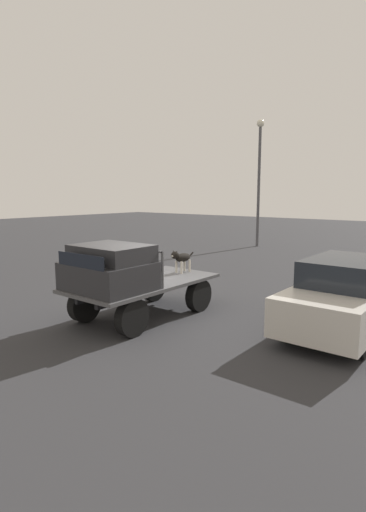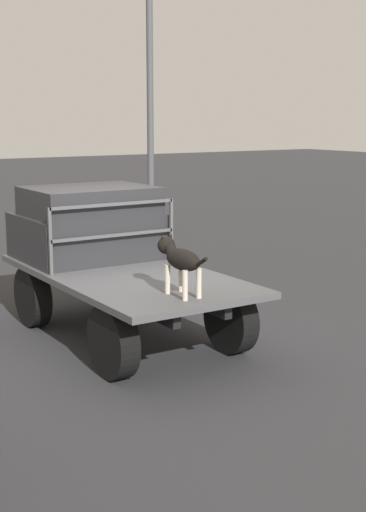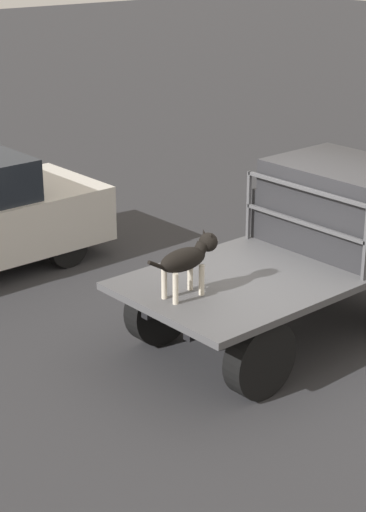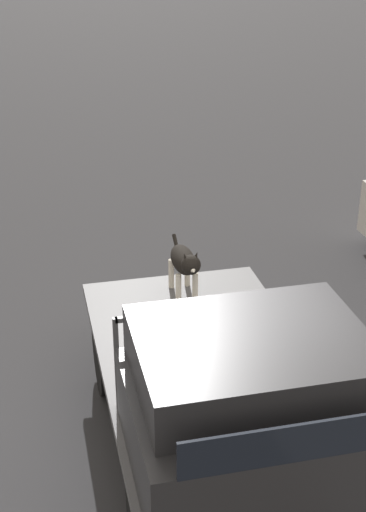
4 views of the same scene
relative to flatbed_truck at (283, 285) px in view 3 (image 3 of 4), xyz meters
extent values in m
plane|color=#2D2D30|center=(0.00, 0.00, -0.63)|extent=(80.00, 80.00, 0.00)
cylinder|color=black|center=(1.20, 0.80, -0.22)|extent=(0.83, 0.24, 0.83)
cylinder|color=black|center=(-1.20, 0.80, -0.22)|extent=(0.83, 0.24, 0.83)
cylinder|color=black|center=(-1.20, -0.80, -0.22)|extent=(0.83, 0.24, 0.83)
cube|color=black|center=(0.00, 0.34, 0.09)|extent=(3.55, 0.10, 0.18)
cube|color=black|center=(0.00, -0.34, 0.09)|extent=(3.55, 0.10, 0.18)
cube|color=#4C4C4F|center=(0.00, 0.00, 0.22)|extent=(3.86, 1.93, 0.08)
cube|color=#28282B|center=(1.13, 0.00, 0.57)|extent=(1.51, 1.81, 0.62)
cube|color=#28282B|center=(1.01, 0.00, 1.07)|extent=(1.28, 1.66, 0.38)
cube|color=#4C4C4F|center=(0.30, 0.88, 0.69)|extent=(0.04, 0.04, 0.85)
cube|color=#4C4C4F|center=(0.30, -0.88, 0.69)|extent=(0.04, 0.04, 0.85)
cube|color=#4C4C4F|center=(0.30, 0.00, 1.09)|extent=(0.04, 1.77, 0.04)
cube|color=#4C4C4F|center=(0.30, 0.00, 0.69)|extent=(0.04, 1.77, 0.04)
cylinder|color=beige|center=(-1.29, 0.16, 0.43)|extent=(0.06, 0.06, 0.33)
cylinder|color=beige|center=(-1.29, -0.02, 0.43)|extent=(0.06, 0.06, 0.33)
cylinder|color=beige|center=(-1.65, 0.16, 0.43)|extent=(0.06, 0.06, 0.33)
cylinder|color=beige|center=(-1.65, -0.02, 0.43)|extent=(0.06, 0.06, 0.33)
ellipsoid|color=black|center=(-1.47, 0.07, 0.67)|extent=(0.58, 0.24, 0.24)
sphere|color=beige|center=(-1.31, 0.07, 0.63)|extent=(0.11, 0.11, 0.11)
cylinder|color=black|center=(-1.23, 0.07, 0.73)|extent=(0.17, 0.13, 0.16)
sphere|color=black|center=(-1.12, 0.07, 0.78)|extent=(0.20, 0.20, 0.20)
cone|color=beige|center=(-1.04, 0.07, 0.76)|extent=(0.11, 0.11, 0.11)
cone|color=black|center=(-1.13, 0.12, 0.86)|extent=(0.06, 0.08, 0.10)
cone|color=black|center=(-1.13, 0.01, 0.86)|extent=(0.06, 0.08, 0.10)
cylinder|color=black|center=(-1.81, 0.07, 0.69)|extent=(0.25, 0.04, 0.17)
cylinder|color=black|center=(-0.67, 4.95, -0.33)|extent=(0.60, 0.20, 0.60)
cylinder|color=black|center=(-0.67, 3.49, -0.33)|extent=(0.60, 0.20, 0.60)
camera|label=1|loc=(6.92, 6.74, 2.40)|focal=28.00mm
camera|label=2|loc=(-7.90, 4.22, 2.21)|focal=50.00mm
camera|label=3|loc=(-6.82, -6.07, 3.85)|focal=60.00mm
camera|label=4|loc=(5.06, -1.43, 3.95)|focal=50.00mm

